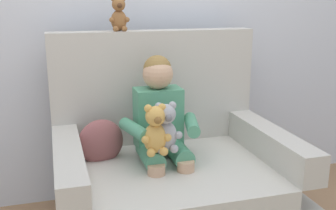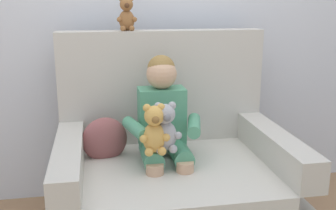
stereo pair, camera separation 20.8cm
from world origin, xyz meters
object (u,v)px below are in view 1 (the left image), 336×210
Objects in this scene: plush_honey at (155,131)px; throw_pillow at (101,142)px; plush_brown_on_backrest at (119,15)px; plush_grey at (166,129)px; seated_child at (161,123)px; armchair at (170,178)px.

plush_honey is 0.39m from throw_pillow.
plush_grey is at bearing -84.99° from plush_brown_on_backrest.
plush_brown_on_backrest is 0.74m from throw_pillow.
throw_pillow is at bearing 111.55° from plush_honey.
seated_child is at bearing -17.04° from throw_pillow.
seated_child is at bearing -75.18° from plush_brown_on_backrest.
plush_grey is at bearing -39.81° from throw_pillow.
armchair is 4.78× the size of plush_honey.
armchair is 0.99m from plush_brown_on_backrest.
plush_brown_on_backrest is at bearing 79.39° from plush_honey.
plush_brown_on_backrest is (-0.21, 0.35, 0.90)m from armchair.
seated_child is at bearing 154.01° from armchair.
throw_pillow is at bearing -137.05° from plush_brown_on_backrest.
armchair is 4.77× the size of plush_grey.
seated_child is 0.19m from plush_honey.
seated_child is at bearing 45.83° from plush_honey.
plush_brown_on_backrest reaches higher than seated_child.
armchair is 4.84× the size of throw_pillow.
plush_grey is 0.42m from throw_pillow.
armchair reaches higher than plush_honey.
seated_child reaches higher than plush_honey.
armchair is 1.53× the size of seated_child.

